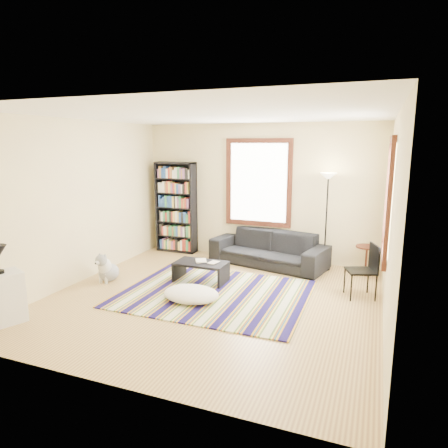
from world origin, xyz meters
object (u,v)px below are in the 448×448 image
(floor_cushion, at_px, (191,294))
(folding_chair, at_px, (361,271))
(bookshelf, at_px, (176,207))
(dog, at_px, (109,267))
(coffee_table, at_px, (201,272))
(side_table, at_px, (366,260))
(white_cabinet, at_px, (2,298))
(sofa, at_px, (268,248))
(floor_lamp, at_px, (326,222))

(floor_cushion, distance_m, folding_chair, 2.68)
(bookshelf, xyz_separation_m, dog, (-0.18, -2.23, -0.74))
(coffee_table, distance_m, side_table, 3.07)
(side_table, height_order, white_cabinet, white_cabinet)
(side_table, height_order, folding_chair, folding_chair)
(side_table, relative_size, dog, 1.04)
(coffee_table, relative_size, folding_chair, 1.05)
(bookshelf, distance_m, white_cabinet, 4.22)
(folding_chair, relative_size, dog, 1.66)
(bookshelf, relative_size, white_cabinet, 2.86)
(coffee_table, xyz_separation_m, dog, (-1.55, -0.54, 0.08))
(sofa, distance_m, dog, 3.08)
(dog, bearing_deg, side_table, 28.54)
(floor_cushion, bearing_deg, side_table, 43.52)
(bookshelf, distance_m, floor_lamp, 3.29)
(sofa, bearing_deg, floor_lamp, 17.88)
(side_table, relative_size, white_cabinet, 0.77)
(bookshelf, distance_m, side_table, 4.12)
(coffee_table, relative_size, floor_lamp, 0.48)
(coffee_table, height_order, side_table, side_table)
(sofa, bearing_deg, bookshelf, -174.38)
(floor_cushion, relative_size, folding_chair, 1.03)
(sofa, xyz_separation_m, dog, (-2.38, -1.96, -0.08))
(floor_lamp, bearing_deg, floor_cushion, -125.79)
(coffee_table, relative_size, dog, 1.73)
(side_table, bearing_deg, dog, -154.30)
(coffee_table, xyz_separation_m, white_cabinet, (-1.82, -2.45, 0.17))
(bookshelf, height_order, dog, bookshelf)
(side_table, height_order, dog, side_table)
(dog, bearing_deg, floor_cushion, -7.08)
(sofa, xyz_separation_m, coffee_table, (-0.83, -1.42, -0.16))
(bookshelf, bearing_deg, folding_chair, -19.63)
(bookshelf, height_order, folding_chair, bookshelf)
(sofa, distance_m, side_table, 1.85)
(bookshelf, height_order, white_cabinet, bookshelf)
(floor_lamp, relative_size, white_cabinet, 2.66)
(coffee_table, height_order, floor_cushion, coffee_table)
(coffee_table, relative_size, white_cabinet, 1.29)
(coffee_table, relative_size, side_table, 1.67)
(bookshelf, distance_m, dog, 2.35)
(floor_lamp, relative_size, dog, 3.58)
(floor_cushion, relative_size, dog, 1.71)
(floor_cushion, height_order, floor_lamp, floor_lamp)
(bookshelf, relative_size, floor_lamp, 1.08)
(sofa, height_order, folding_chair, folding_chair)
(coffee_table, xyz_separation_m, side_table, (2.68, 1.50, 0.09))
(sofa, xyz_separation_m, side_table, (1.85, 0.08, -0.07))
(coffee_table, bearing_deg, white_cabinet, -126.53)
(sofa, relative_size, floor_cushion, 2.59)
(coffee_table, bearing_deg, floor_lamp, 38.34)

